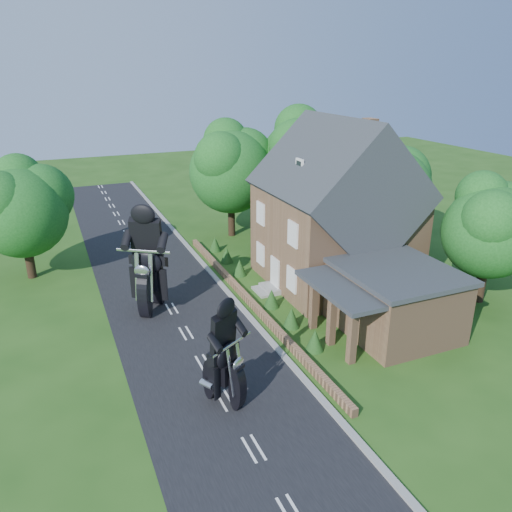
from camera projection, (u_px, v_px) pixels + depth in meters
name	position (u px, v px, depth m)	size (l,w,h in m)	color
ground	(204.00, 363.00, 23.08)	(120.00, 120.00, 0.00)	#224914
road	(204.00, 363.00, 23.08)	(7.00, 80.00, 0.02)	black
kerb	(275.00, 346.00, 24.39)	(0.30, 80.00, 0.12)	gray
garden_wall	(249.00, 300.00, 28.88)	(0.30, 22.00, 0.40)	#946C4B
house	(336.00, 215.00, 30.52)	(9.54, 8.64, 10.24)	#946C4B
annex	(393.00, 299.00, 25.37)	(7.05, 5.94, 3.44)	#946C4B
tree_annex_side	(494.00, 223.00, 27.75)	(5.64, 5.20, 7.48)	black
tree_house_right	(393.00, 184.00, 34.72)	(6.51, 6.00, 8.40)	black
tree_behind_house	(310.00, 154.00, 39.91)	(7.81, 7.20, 10.08)	black
tree_behind_left	(235.00, 164.00, 38.73)	(6.94, 6.40, 9.16)	black
tree_far_road	(27.00, 204.00, 30.97)	(6.08, 5.60, 7.84)	black
shrub_a	(315.00, 340.00, 23.96)	(0.90, 0.90, 1.10)	#173C13
shrub_b	(291.00, 317.00, 26.11)	(0.90, 0.90, 1.10)	#173C13
shrub_c	(272.00, 298.00, 28.26)	(0.90, 0.90, 1.10)	#173C13
shrub_d	(240.00, 268.00, 32.56)	(0.90, 0.90, 1.10)	#173C13
shrub_e	(227.00, 255.00, 34.71)	(0.90, 0.90, 1.10)	#173C13
shrub_f	(215.00, 244.00, 36.85)	(0.90, 0.90, 1.10)	#173C13
motorcycle_lead	(225.00, 388.00, 20.15)	(0.39, 1.53, 1.42)	black
motorcycle_follow	(151.00, 296.00, 27.71)	(0.51, 2.00, 1.86)	black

